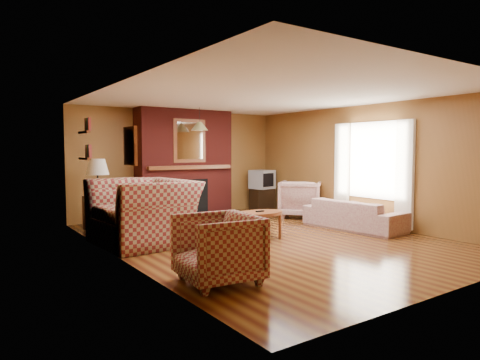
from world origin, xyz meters
TOP-DOWN VIEW (x-y plane):
  - floor at (0.00, 0.00)m, footprint 6.50×6.50m
  - ceiling at (0.00, 0.00)m, footprint 6.50×6.50m
  - wall_back at (0.00, 3.25)m, footprint 6.50×0.00m
  - wall_front at (0.00, -3.25)m, footprint 6.50×0.00m
  - wall_left at (-2.50, 0.00)m, footprint 0.00×6.50m
  - wall_right at (2.50, 0.00)m, footprint 0.00×6.50m
  - fireplace at (0.00, 2.98)m, footprint 2.20×0.82m
  - window_right at (2.45, -0.20)m, footprint 0.10×1.85m
  - bookshelf at (-2.44, 1.90)m, footprint 0.09×0.55m
  - botanical_print at (-2.47, -0.30)m, footprint 0.05×0.40m
  - pendant_light at (0.00, 2.30)m, footprint 0.36×0.36m
  - plaid_loveseat at (-1.85, 0.85)m, footprint 1.49×1.68m
  - plaid_armchair at (-1.95, -1.60)m, footprint 0.95×0.92m
  - floral_sofa at (1.90, -0.25)m, footprint 0.93×1.97m
  - floral_armchair at (2.06, 1.40)m, footprint 1.26×1.26m
  - coffee_table at (-0.13, 0.02)m, footprint 0.87×0.54m
  - side_table at (-2.10, 2.45)m, footprint 0.48×0.48m
  - table_lamp at (-2.10, 2.45)m, footprint 0.42×0.42m
  - tv_stand at (2.05, 2.80)m, footprint 0.53×0.48m
  - crt_tv at (2.05, 2.79)m, footprint 0.59×0.59m

SIDE VIEW (x-z plane):
  - floor at x=0.00m, z-range 0.00..0.00m
  - tv_stand at x=2.05m, z-range 0.00..0.54m
  - floral_sofa at x=1.90m, z-range 0.00..0.56m
  - side_table at x=-2.10m, z-range 0.00..0.64m
  - plaid_armchair at x=-1.95m, z-range 0.00..0.79m
  - coffee_table at x=-0.13m, z-range 0.16..0.65m
  - floral_armchair at x=2.06m, z-range 0.00..0.82m
  - plaid_loveseat at x=-1.85m, z-range 0.00..1.02m
  - crt_tv at x=2.05m, z-range 0.54..1.00m
  - table_lamp at x=-2.10m, z-range 0.68..1.37m
  - window_right at x=2.45m, z-range 0.13..2.13m
  - fireplace at x=0.00m, z-range -0.02..2.38m
  - wall_back at x=0.00m, z-range -2.05..4.45m
  - wall_front at x=0.00m, z-range -2.05..4.45m
  - wall_left at x=-2.50m, z-range -2.05..4.45m
  - wall_right at x=2.50m, z-range -2.05..4.45m
  - botanical_print at x=-2.47m, z-range 1.30..1.80m
  - bookshelf at x=-2.44m, z-range 1.31..2.02m
  - pendant_light at x=0.00m, z-range 1.76..2.24m
  - ceiling at x=0.00m, z-range 2.40..2.40m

